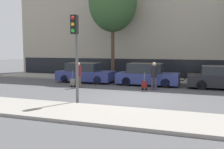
% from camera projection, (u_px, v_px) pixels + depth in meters
% --- Properties ---
extents(ground_plane, '(80.00, 80.00, 0.00)m').
position_uv_depth(ground_plane, '(133.00, 98.00, 12.56)').
color(ground_plane, '#4C4C4F').
extents(sidewalk_near, '(28.00, 2.50, 0.12)m').
position_uv_depth(sidewalk_near, '(108.00, 115.00, 9.03)').
color(sidewalk_near, gray).
rests_on(sidewalk_near, ground_plane).
extents(sidewalk_far, '(28.00, 3.00, 0.12)m').
position_uv_depth(sidewalk_far, '(156.00, 80.00, 19.13)').
color(sidewalk_far, gray).
rests_on(sidewalk_far, ground_plane).
extents(parked_car_0, '(4.15, 1.90, 1.44)m').
position_uv_depth(parked_car_0, '(85.00, 73.00, 18.47)').
color(parked_car_0, navy).
rests_on(parked_car_0, ground_plane).
extents(parked_car_1, '(4.12, 1.81, 1.49)m').
position_uv_depth(parked_car_1, '(147.00, 75.00, 16.92)').
color(parked_car_1, navy).
rests_on(parked_car_1, ground_plane).
extents(pedestrian_left, '(0.34, 0.34, 1.61)m').
position_uv_depth(pedestrian_left, '(79.00, 74.00, 15.73)').
color(pedestrian_left, '#4C4233').
rests_on(pedestrian_left, ground_plane).
extents(trolley_left, '(0.34, 0.29, 1.06)m').
position_uv_depth(trolley_left, '(73.00, 82.00, 16.15)').
color(trolley_left, slate).
rests_on(trolley_left, ground_plane).
extents(pedestrian_right, '(0.34, 0.34, 1.67)m').
position_uv_depth(pedestrian_right, '(154.00, 74.00, 14.85)').
color(pedestrian_right, '#383347').
rests_on(pedestrian_right, ground_plane).
extents(trolley_right, '(0.34, 0.29, 1.06)m').
position_uv_depth(trolley_right, '(144.00, 85.00, 14.97)').
color(trolley_right, maroon).
rests_on(trolley_right, ground_plane).
extents(traffic_light, '(0.28, 0.47, 3.88)m').
position_uv_depth(traffic_light, '(75.00, 42.00, 10.72)').
color(traffic_light, '#515154').
rests_on(traffic_light, ground_plane).
extents(parked_bicycle, '(1.77, 0.06, 0.96)m').
position_uv_depth(parked_bicycle, '(189.00, 76.00, 18.09)').
color(parked_bicycle, black).
rests_on(parked_bicycle, sidewalk_far).
extents(bare_tree_down_street, '(3.86, 3.86, 8.43)m').
position_uv_depth(bare_tree_down_street, '(113.00, 2.00, 19.85)').
color(bare_tree_down_street, '#4C3826').
rests_on(bare_tree_down_street, sidewalk_far).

